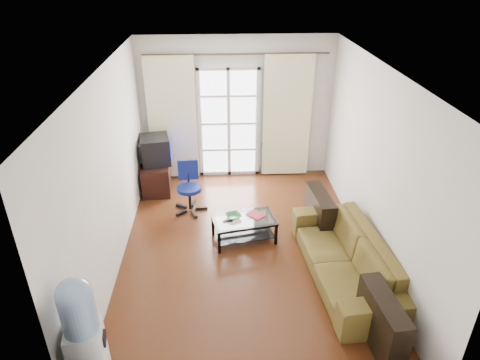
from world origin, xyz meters
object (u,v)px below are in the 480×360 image
crt_tv (154,150)px  water_cooler (86,344)px  coffee_table (244,226)px  tv_stand (156,177)px  sofa (345,257)px  task_chair (190,196)px

crt_tv → water_cooler: water_cooler is taller
coffee_table → water_cooler: 3.14m
tv_stand → water_cooler: size_ratio=0.48×
coffee_table → water_cooler: size_ratio=0.66×
sofa → crt_tv: (-2.83, 2.65, 0.46)m
task_chair → tv_stand: bearing=127.5°
coffee_table → water_cooler: (-1.60, -2.64, 0.57)m
tv_stand → crt_tv: size_ratio=1.19×
sofa → water_cooler: bearing=-64.5°
sofa → coffee_table: (-1.30, 0.93, -0.09)m
crt_tv → water_cooler: (-0.08, -4.36, 0.02)m
sofa → task_chair: task_chair is taller
sofa → coffee_table: sofa is taller
water_cooler → coffee_table: bearing=49.0°
sofa → coffee_table: size_ratio=2.29×
coffee_table → crt_tv: bearing=131.6°
tv_stand → task_chair: bearing=-52.3°
sofa → water_cooler: size_ratio=1.50×
crt_tv → task_chair: crt_tv is taller
sofa → coffee_table: bearing=-130.5°
coffee_table → task_chair: bearing=133.1°
tv_stand → sofa: bearing=-46.6°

